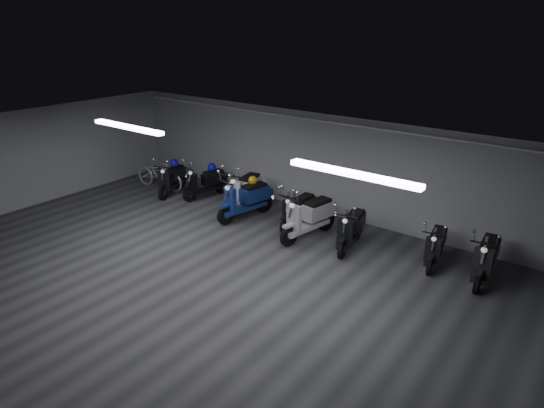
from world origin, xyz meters
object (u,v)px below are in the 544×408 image
Objects in this scene: scooter_6 at (309,210)px; scooter_8 at (436,240)px; scooter_5 at (298,204)px; bicycle at (159,171)px; scooter_7 at (351,223)px; scooter_0 at (171,174)px; scooter_2 at (244,185)px; helmet_2 at (212,167)px; scooter_1 at (205,178)px; helmet_0 at (174,163)px; scooter_9 at (487,251)px; scooter_4 at (245,193)px; helmet_1 at (253,180)px.

scooter_8 is at bearing 21.15° from scooter_6.
scooter_5 is 0.91× the size of bicycle.
scooter_0 is at bearing 170.00° from scooter_7.
scooter_2 reaches higher than helmet_2.
scooter_0 reaches higher than bicycle.
scooter_2 reaches higher than scooter_1.
scooter_1 reaches higher than helmet_0.
scooter_6 reaches higher than scooter_9.
scooter_7 is 0.95× the size of bicycle.
scooter_1 is (1.09, 0.39, 0.01)m from scooter_0.
bicycle is at bearing 172.95° from scooter_8.
scooter_4 reaches higher than scooter_2.
scooter_8 reaches higher than helmet_0.
scooter_0 is 0.87× the size of scooter_4.
helmet_1 is (3.15, 0.17, 0.40)m from scooter_0.
helmet_1 is (0.06, 0.27, 0.30)m from scooter_4.
scooter_9 is at bearing 17.02° from scooter_4.
scooter_1 is at bearing 178.50° from scooter_4.
scooter_4 is 0.99× the size of scooter_6.
helmet_0 is at bearing -173.13° from scooter_6.
scooter_2 is 2.72m from helmet_0.
scooter_8 is 8.24m from helmet_0.
scooter_5 is 6.13× the size of helmet_0.
scooter_6 is (2.06, -0.01, 0.01)m from scooter_4.
helmet_0 is at bearing 172.26° from scooter_8.
scooter_8 is at bearing 2.47° from scooter_7.
helmet_2 is at bearing 167.01° from helmet_1.
scooter_8 is at bearing -9.47° from scooter_2.
bicycle is at bearing 169.14° from scooter_7.
scooter_8 is 5.03m from helmet_1.
scooter_5 is at bearing 0.87° from helmet_0.
scooter_0 is 1.16m from scooter_1.
scooter_9 is (1.06, -0.06, 0.08)m from scooter_8.
bicycle is at bearing -171.52° from scooter_6.
scooter_6 is at bearing -176.79° from scooter_9.
scooter_7 is at bearing -176.60° from scooter_8.
bicycle is (-8.85, -0.35, 0.01)m from scooter_8.
scooter_0 is 4.58m from scooter_5.
scooter_9 is at bearing 2.09° from helmet_1.
scooter_4 is at bearing -102.43° from helmet_1.
scooter_0 is at bearing -151.39° from helmet_2.
scooter_5 is 0.94× the size of scooter_9.
scooter_2 is at bearing 3.59° from helmet_0.
bicycle is at bearing -178.72° from scooter_5.
scooter_1 is 6.29× the size of helmet_0.
scooter_4 is at bearing -179.24° from scooter_9.
scooter_7 is at bearing -96.40° from bicycle.
scooter_4 is at bearing -165.78° from scooter_5.
scooter_2 is at bearing -8.95° from helmet_2.
scooter_7 is at bearing 17.52° from scooter_6.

